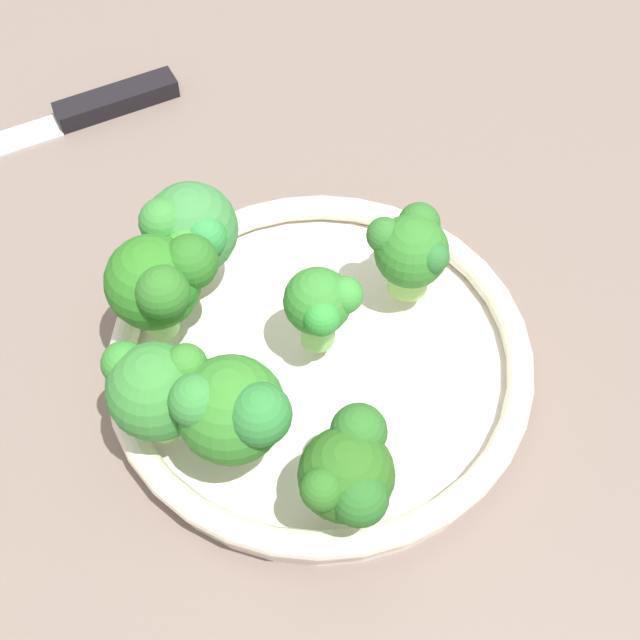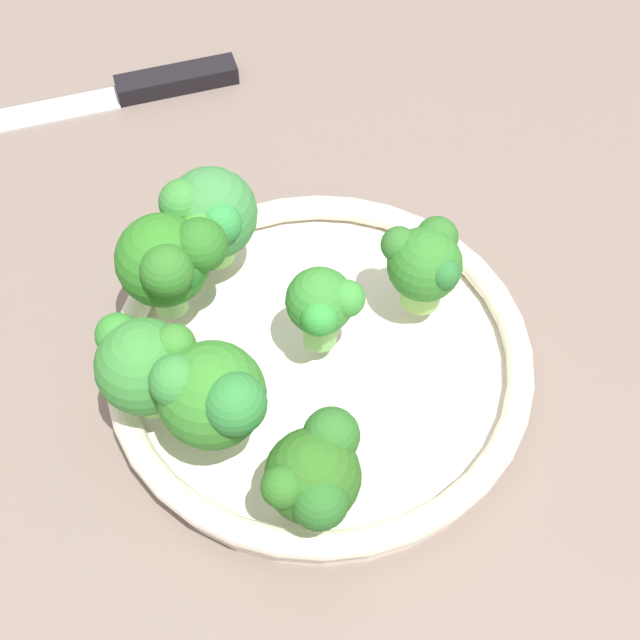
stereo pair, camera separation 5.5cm
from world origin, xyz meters
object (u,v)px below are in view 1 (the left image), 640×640
at_px(bowl, 320,362).
at_px(broccoli_floret_5, 189,233).
at_px(broccoli_floret_1, 156,389).
at_px(broccoli_floret_3, 232,410).
at_px(broccoli_floret_2, 160,283).
at_px(broccoli_floret_4, 411,249).
at_px(broccoli_floret_0, 321,306).
at_px(broccoli_floret_6, 346,474).
at_px(knife, 58,121).

relative_size(bowl, broccoli_floret_5, 3.68).
relative_size(broccoli_floret_1, broccoli_floret_3, 0.93).
height_order(bowl, broccoli_floret_1, broccoli_floret_1).
xyz_separation_m(broccoli_floret_2, broccoli_floret_3, (-0.08, -0.05, -0.00)).
height_order(bowl, broccoli_floret_4, broccoli_floret_4).
xyz_separation_m(broccoli_floret_0, broccoli_floret_5, (0.05, 0.08, 0.01)).
bearing_deg(broccoli_floret_2, broccoli_floret_6, -136.90).
height_order(broccoli_floret_0, knife, broccoli_floret_0).
xyz_separation_m(broccoli_floret_4, broccoli_floret_6, (-0.15, 0.04, 0.00)).
height_order(bowl, broccoli_floret_3, broccoli_floret_3).
relative_size(broccoli_floret_4, knife, 0.23).
bearing_deg(broccoli_floret_3, broccoli_floret_4, -40.19).
height_order(broccoli_floret_1, broccoli_floret_4, broccoli_floret_1).
bearing_deg(broccoli_floret_6, broccoli_floret_3, 62.50).
relative_size(broccoli_floret_5, knife, 0.29).
bearing_deg(broccoli_floret_1, bowl, -58.22).
xyz_separation_m(broccoli_floret_4, knife, (0.18, 0.26, -0.06)).
distance_m(broccoli_floret_2, broccoli_floret_3, 0.09).
bearing_deg(broccoli_floret_6, broccoli_floret_1, 65.77).
distance_m(broccoli_floret_6, knife, 0.40).
bearing_deg(broccoli_floret_4, bowl, 132.33).
bearing_deg(broccoli_floret_1, broccoli_floret_4, -53.82).
relative_size(bowl, broccoli_floret_0, 4.44).
xyz_separation_m(bowl, broccoli_floret_2, (0.01, 0.09, 0.06)).
xyz_separation_m(broccoli_floret_0, broccoli_floret_1, (-0.06, 0.09, 0.00)).
relative_size(broccoli_floret_2, broccoli_floret_3, 1.02).
bearing_deg(broccoli_floret_6, broccoli_floret_2, 43.10).
bearing_deg(broccoli_floret_2, bowl, -97.92).
distance_m(broccoli_floret_3, broccoli_floret_5, 0.13).
bearing_deg(broccoli_floret_5, broccoli_floret_0, -122.31).
xyz_separation_m(bowl, broccoli_floret_5, (0.06, 0.08, 0.06)).
distance_m(broccoli_floret_3, broccoli_floret_4, 0.16).
bearing_deg(broccoli_floret_2, broccoli_floret_0, -95.01).
bearing_deg(broccoli_floret_5, knife, 35.93).
distance_m(broccoli_floret_4, broccoli_floret_5, 0.14).
bearing_deg(bowl, broccoli_floret_6, -171.86).
xyz_separation_m(broccoli_floret_0, knife, (0.22, 0.20, -0.06)).
bearing_deg(broccoli_floret_3, broccoli_floret_5, 15.06).
bearing_deg(broccoli_floret_5, broccoli_floret_1, 175.47).
relative_size(broccoli_floret_2, knife, 0.30).
bearing_deg(broccoli_floret_5, broccoli_floret_6, -148.97).
relative_size(broccoli_floret_3, broccoli_floret_4, 1.28).
distance_m(broccoli_floret_1, broccoli_floret_6, 0.11).
height_order(broccoli_floret_3, broccoli_floret_4, broccoli_floret_3).
bearing_deg(bowl, broccoli_floret_4, -47.67).
relative_size(bowl, broccoli_floret_4, 4.54).
bearing_deg(broccoli_floret_1, knife, 22.23).
bearing_deg(broccoli_floret_0, broccoli_floret_2, 84.99).
bearing_deg(broccoli_floret_4, broccoli_floret_1, 126.18).
relative_size(bowl, broccoli_floret_1, 3.81).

